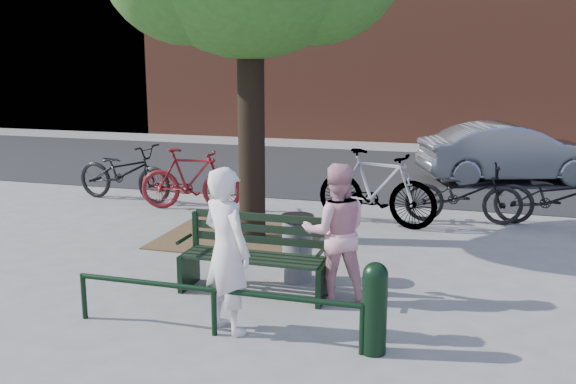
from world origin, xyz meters
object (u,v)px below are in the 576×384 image
(park_bench, at_px, (256,253))
(bicycle_c, at_px, (463,193))
(person_left, at_px, (227,251))
(parked_car, at_px, (511,153))
(person_right, at_px, (336,232))
(bollard, at_px, (375,305))
(litter_bin, at_px, (297,248))

(park_bench, bearing_deg, bicycle_c, 60.73)
(person_left, xyz_separation_m, parked_car, (3.09, 9.19, -0.20))
(person_right, relative_size, parked_car, 0.40)
(person_left, distance_m, parked_car, 9.70)
(person_right, relative_size, bollard, 1.78)
(park_bench, bearing_deg, litter_bin, 55.22)
(person_left, relative_size, bollard, 1.90)
(person_left, height_order, bicycle_c, person_left)
(person_right, relative_size, litter_bin, 1.90)
(park_bench, height_order, person_left, person_left)
(bicycle_c, bearing_deg, bollard, 168.04)
(bollard, bearing_deg, person_right, 117.27)
(litter_bin, xyz_separation_m, parked_car, (2.82, 7.54, 0.23))
(person_right, distance_m, parked_car, 8.32)
(bollard, relative_size, parked_car, 0.23)
(litter_bin, xyz_separation_m, bicycle_c, (1.91, 3.53, 0.08))
(bollard, height_order, bicycle_c, bicycle_c)
(person_left, distance_m, person_right, 1.46)
(park_bench, height_order, person_right, person_right)
(parked_car, bearing_deg, park_bench, 138.94)
(park_bench, xyz_separation_m, parked_car, (3.18, 8.06, 0.17))
(bollard, bearing_deg, litter_bin, 125.54)
(bollard, bearing_deg, bicycle_c, 82.76)
(park_bench, xyz_separation_m, person_left, (0.09, -1.13, 0.37))
(person_left, height_order, parked_car, person_left)
(bicycle_c, xyz_separation_m, parked_car, (0.91, 4.02, 0.15))
(bollard, xyz_separation_m, litter_bin, (-1.24, 1.73, -0.06))
(person_right, relative_size, bicycle_c, 0.83)
(park_bench, height_order, litter_bin, park_bench)
(litter_bin, bearing_deg, parked_car, 69.50)
(bicycle_c, bearing_deg, person_right, 157.04)
(park_bench, distance_m, bollard, 2.01)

